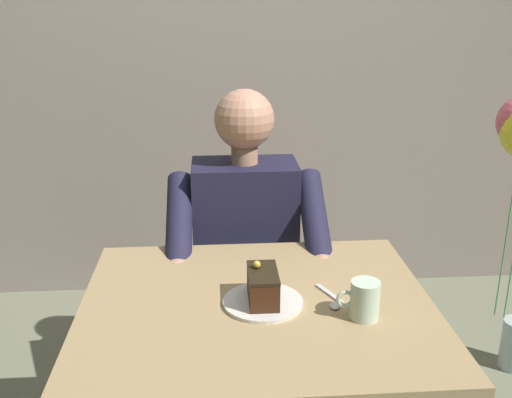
{
  "coord_description": "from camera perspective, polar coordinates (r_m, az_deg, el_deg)",
  "views": [
    {
      "loc": [
        0.1,
        1.34,
        1.49
      ],
      "look_at": [
        -0.0,
        -0.1,
        1.0
      ],
      "focal_mm": 40.97,
      "sensor_mm": 36.0,
      "label": 1
    }
  ],
  "objects": [
    {
      "name": "dining_table",
      "position": [
        1.59,
        0.11,
        -13.23
      ],
      "size": [
        0.91,
        0.77,
        0.75
      ],
      "color": "#A48559",
      "rests_on": "ground"
    },
    {
      "name": "chair",
      "position": [
        2.25,
        -1.18,
        -7.67
      ],
      "size": [
        0.42,
        0.42,
        0.88
      ],
      "color": "tan",
      "rests_on": "ground"
    },
    {
      "name": "seated_person",
      "position": [
        2.03,
        -0.95,
        -6.18
      ],
      "size": [
        0.53,
        0.58,
        1.21
      ],
      "color": "#1E1C33",
      "rests_on": "ground"
    },
    {
      "name": "dessert_plate",
      "position": [
        1.53,
        0.67,
        -10.03
      ],
      "size": [
        0.21,
        0.21,
        0.01
      ],
      "primitive_type": "cylinder",
      "color": "silver",
      "rests_on": "dining_table"
    },
    {
      "name": "cake_slice",
      "position": [
        1.51,
        0.68,
        -8.47
      ],
      "size": [
        0.08,
        0.14,
        0.1
      ],
      "color": "#3D2011",
      "rests_on": "dessert_plate"
    },
    {
      "name": "coffee_cup",
      "position": [
        1.47,
        10.51,
        -9.6
      ],
      "size": [
        0.11,
        0.07,
        0.1
      ],
      "color": "silver",
      "rests_on": "dining_table"
    },
    {
      "name": "dessert_spoon",
      "position": [
        1.55,
        7.43,
        -9.76
      ],
      "size": [
        0.06,
        0.14,
        0.01
      ],
      "color": "silver",
      "rests_on": "dining_table"
    }
  ]
}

